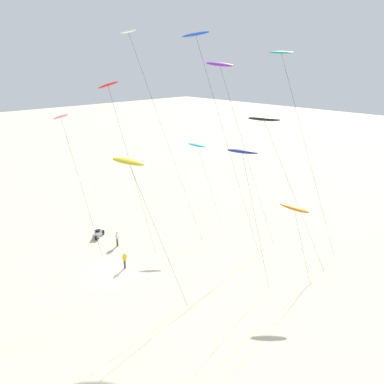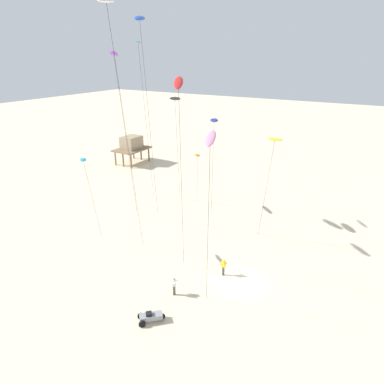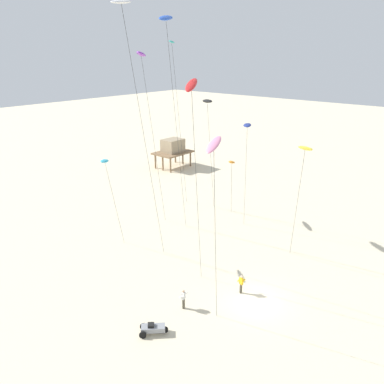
{
  "view_description": "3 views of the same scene",
  "coord_description": "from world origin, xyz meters",
  "px_view_note": "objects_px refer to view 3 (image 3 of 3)",
  "views": [
    {
      "loc": [
        30.76,
        -18.46,
        19.57
      ],
      "look_at": [
        2.12,
        8.74,
        6.65
      ],
      "focal_mm": 38.8,
      "sensor_mm": 36.0,
      "label": 1
    },
    {
      "loc": [
        -25.02,
        -10.11,
        18.92
      ],
      "look_at": [
        -1.05,
        4.15,
        8.03
      ],
      "focal_mm": 33.51,
      "sensor_mm": 36.0,
      "label": 2
    },
    {
      "loc": [
        -23.24,
        -13.17,
        19.05
      ],
      "look_at": [
        2.27,
        8.76,
        6.73
      ],
      "focal_mm": 36.0,
      "sensor_mm": 36.0,
      "label": 3
    }
  ],
  "objects_px": {
    "kite_blue": "(166,21)",
    "kite_yellow": "(305,149)",
    "kite_teal": "(172,47)",
    "kite_cyan": "(105,162)",
    "kite_pink": "(214,148)",
    "kite_flyer_middle": "(183,299)",
    "kite_black": "(207,102)",
    "beach_buggy": "(153,328)",
    "kite_flyer_nearest": "(241,284)",
    "kite_white": "(123,11)",
    "stilt_house": "(173,148)",
    "kite_red": "(192,89)",
    "kite_orange": "(232,162)",
    "kite_navy": "(247,126)",
    "kite_purple": "(141,56)"
  },
  "relations": [
    {
      "from": "kite_blue",
      "to": "kite_yellow",
      "type": "distance_m",
      "value": 15.11
    },
    {
      "from": "kite_teal",
      "to": "kite_cyan",
      "type": "bearing_deg",
      "value": -173.91
    },
    {
      "from": "kite_pink",
      "to": "kite_flyer_middle",
      "type": "bearing_deg",
      "value": 65.34
    },
    {
      "from": "kite_black",
      "to": "kite_cyan",
      "type": "height_order",
      "value": "kite_black"
    },
    {
      "from": "kite_yellow",
      "to": "beach_buggy",
      "type": "relative_size",
      "value": 6.47
    },
    {
      "from": "kite_flyer_nearest",
      "to": "kite_flyer_middle",
      "type": "relative_size",
      "value": 1.0
    },
    {
      "from": "kite_blue",
      "to": "beach_buggy",
      "type": "bearing_deg",
      "value": -143.13
    },
    {
      "from": "kite_cyan",
      "to": "beach_buggy",
      "type": "bearing_deg",
      "value": -114.68
    },
    {
      "from": "kite_blue",
      "to": "kite_white",
      "type": "bearing_deg",
      "value": -157.85
    },
    {
      "from": "kite_black",
      "to": "kite_flyer_nearest",
      "type": "bearing_deg",
      "value": -128.22
    },
    {
      "from": "kite_flyer_middle",
      "to": "kite_black",
      "type": "bearing_deg",
      "value": 32.14
    },
    {
      "from": "kite_pink",
      "to": "stilt_house",
      "type": "xyz_separation_m",
      "value": [
        30.03,
        31.79,
        -10.49
      ]
    },
    {
      "from": "kite_red",
      "to": "kite_cyan",
      "type": "distance_m",
      "value": 13.11
    },
    {
      "from": "kite_red",
      "to": "beach_buggy",
      "type": "relative_size",
      "value": 9.13
    },
    {
      "from": "kite_yellow",
      "to": "kite_flyer_nearest",
      "type": "distance_m",
      "value": 12.13
    },
    {
      "from": "kite_blue",
      "to": "kite_cyan",
      "type": "height_order",
      "value": "kite_blue"
    },
    {
      "from": "kite_white",
      "to": "kite_blue",
      "type": "bearing_deg",
      "value": 22.15
    },
    {
      "from": "kite_orange",
      "to": "beach_buggy",
      "type": "xyz_separation_m",
      "value": [
        -20.39,
        -7.74,
        -6.54
      ]
    },
    {
      "from": "kite_orange",
      "to": "kite_flyer_nearest",
      "type": "height_order",
      "value": "kite_orange"
    },
    {
      "from": "kite_navy",
      "to": "kite_orange",
      "type": "bearing_deg",
      "value": 51.83
    },
    {
      "from": "kite_black",
      "to": "kite_orange",
      "type": "height_order",
      "value": "kite_black"
    },
    {
      "from": "beach_buggy",
      "to": "kite_purple",
      "type": "bearing_deg",
      "value": 47.62
    },
    {
      "from": "kite_pink",
      "to": "kite_flyer_nearest",
      "type": "relative_size",
      "value": 8.73
    },
    {
      "from": "kite_white",
      "to": "kite_pink",
      "type": "height_order",
      "value": "kite_white"
    },
    {
      "from": "kite_blue",
      "to": "stilt_house",
      "type": "relative_size",
      "value": 3.48
    },
    {
      "from": "kite_navy",
      "to": "kite_flyer_middle",
      "type": "xyz_separation_m",
      "value": [
        -13.86,
        -3.75,
        -11.17
      ]
    },
    {
      "from": "kite_orange",
      "to": "stilt_house",
      "type": "distance_m",
      "value": 23.38
    },
    {
      "from": "kite_purple",
      "to": "kite_blue",
      "type": "bearing_deg",
      "value": -91.78
    },
    {
      "from": "kite_orange",
      "to": "kite_red",
      "type": "bearing_deg",
      "value": -154.24
    },
    {
      "from": "kite_cyan",
      "to": "kite_red",
      "type": "bearing_deg",
      "value": -94.17
    },
    {
      "from": "kite_cyan",
      "to": "kite_white",
      "type": "bearing_deg",
      "value": -111.64
    },
    {
      "from": "kite_orange",
      "to": "kite_cyan",
      "type": "height_order",
      "value": "kite_cyan"
    },
    {
      "from": "beach_buggy",
      "to": "stilt_house",
      "type": "bearing_deg",
      "value": 41.33
    },
    {
      "from": "kite_cyan",
      "to": "stilt_house",
      "type": "distance_m",
      "value": 32.23
    },
    {
      "from": "kite_white",
      "to": "kite_navy",
      "type": "height_order",
      "value": "kite_white"
    },
    {
      "from": "kite_black",
      "to": "kite_pink",
      "type": "height_order",
      "value": "kite_pink"
    },
    {
      "from": "kite_yellow",
      "to": "kite_cyan",
      "type": "bearing_deg",
      "value": 117.81
    },
    {
      "from": "kite_purple",
      "to": "kite_flyer_nearest",
      "type": "relative_size",
      "value": 11.51
    },
    {
      "from": "kite_red",
      "to": "beach_buggy",
      "type": "height_order",
      "value": "kite_red"
    },
    {
      "from": "kite_pink",
      "to": "stilt_house",
      "type": "height_order",
      "value": "kite_pink"
    },
    {
      "from": "kite_yellow",
      "to": "kite_navy",
      "type": "height_order",
      "value": "kite_navy"
    },
    {
      "from": "kite_orange",
      "to": "kite_navy",
      "type": "relative_size",
      "value": 0.6
    },
    {
      "from": "kite_blue",
      "to": "stilt_house",
      "type": "distance_m",
      "value": 35.75
    },
    {
      "from": "kite_yellow",
      "to": "kite_orange",
      "type": "relative_size",
      "value": 1.66
    },
    {
      "from": "kite_red",
      "to": "kite_flyer_middle",
      "type": "bearing_deg",
      "value": 155.65
    },
    {
      "from": "kite_teal",
      "to": "kite_pink",
      "type": "relative_size",
      "value": 1.38
    },
    {
      "from": "kite_yellow",
      "to": "stilt_house",
      "type": "xyz_separation_m",
      "value": [
        18.68,
        32.16,
        -8.35
      ]
    },
    {
      "from": "kite_cyan",
      "to": "stilt_house",
      "type": "bearing_deg",
      "value": 32.44
    },
    {
      "from": "kite_blue",
      "to": "kite_yellow",
      "type": "height_order",
      "value": "kite_blue"
    },
    {
      "from": "kite_yellow",
      "to": "kite_pink",
      "type": "bearing_deg",
      "value": 178.16
    }
  ]
}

